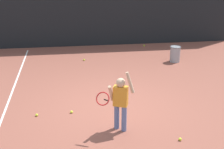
% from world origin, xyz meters
% --- Properties ---
extents(ground_plane, '(20.00, 20.00, 0.00)m').
position_xyz_m(ground_plane, '(0.00, 0.00, 0.00)').
color(ground_plane, brown).
extents(court_line_sideline, '(0.05, 9.00, 0.00)m').
position_xyz_m(court_line_sideline, '(-2.63, 1.00, 0.00)').
color(court_line_sideline, white).
rests_on(court_line_sideline, ground).
extents(back_fence_windscreen, '(12.07, 0.08, 3.46)m').
position_xyz_m(back_fence_windscreen, '(0.00, 5.90, 1.73)').
color(back_fence_windscreen, black).
rests_on(back_fence_windscreen, ground).
extents(fence_post_1, '(0.09, 0.09, 3.61)m').
position_xyz_m(fence_post_1, '(-1.96, 5.96, 1.81)').
color(fence_post_1, slate).
rests_on(fence_post_1, ground).
extents(fence_post_2, '(0.09, 0.09, 3.61)m').
position_xyz_m(fence_post_2, '(1.96, 5.96, 1.81)').
color(fence_post_2, slate).
rests_on(fence_post_2, ground).
extents(tennis_player, '(0.86, 0.56, 1.35)m').
position_xyz_m(tennis_player, '(0.02, -1.19, 0.73)').
color(tennis_player, slate).
rests_on(tennis_player, ground).
extents(ball_hopper, '(0.38, 0.38, 0.56)m').
position_xyz_m(ball_hopper, '(2.74, 3.28, 0.29)').
color(ball_hopper, gray).
rests_on(ball_hopper, ground).
extents(tennis_ball_0, '(0.07, 0.07, 0.07)m').
position_xyz_m(tennis_ball_0, '(-1.01, -0.25, 0.03)').
color(tennis_ball_0, '#CCE033').
rests_on(tennis_ball_0, ground).
extents(tennis_ball_1, '(0.07, 0.07, 0.07)m').
position_xyz_m(tennis_ball_1, '(-0.47, 3.83, 0.03)').
color(tennis_ball_1, '#CCE033').
rests_on(tennis_ball_1, ground).
extents(tennis_ball_3, '(0.07, 0.07, 0.07)m').
position_xyz_m(tennis_ball_3, '(2.14, 5.44, 0.03)').
color(tennis_ball_3, '#CCE033').
rests_on(tennis_ball_3, ground).
extents(tennis_ball_4, '(0.07, 0.07, 0.07)m').
position_xyz_m(tennis_ball_4, '(1.19, -1.80, 0.03)').
color(tennis_ball_4, '#CCE033').
rests_on(tennis_ball_4, ground).
extents(tennis_ball_5, '(0.07, 0.07, 0.07)m').
position_xyz_m(tennis_ball_5, '(-1.83, -0.30, 0.03)').
color(tennis_ball_5, '#CCE033').
rests_on(tennis_ball_5, ground).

